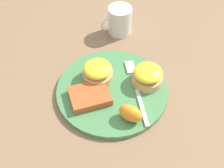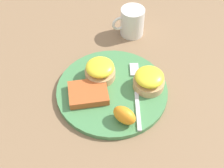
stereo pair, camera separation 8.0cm
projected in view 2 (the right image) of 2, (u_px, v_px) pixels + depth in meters
ground_plane at (112, 92)px, 0.83m from camera, size 1.10×1.10×0.00m
plate at (112, 91)px, 0.82m from camera, size 0.29×0.29×0.01m
sandwich_benedict_left at (149, 80)px, 0.80m from camera, size 0.08×0.08×0.05m
sandwich_benedict_right at (100, 70)px, 0.83m from camera, size 0.08×0.08×0.05m
hashbrown_patty at (88, 92)px, 0.80m from camera, size 0.11×0.10×0.02m
orange_wedge at (124, 115)px, 0.74m from camera, size 0.06×0.07×0.04m
fork at (136, 90)px, 0.81m from camera, size 0.09×0.21×0.00m
cup at (132, 22)px, 0.95m from camera, size 0.10×0.07×0.09m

